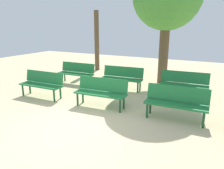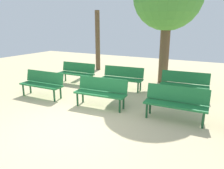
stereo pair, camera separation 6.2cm
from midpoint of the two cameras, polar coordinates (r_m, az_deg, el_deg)
name	(u,v)px [view 1 (the left image)]	position (r m, az deg, el deg)	size (l,w,h in m)	color
ground_plane	(71,128)	(5.40, -11.34, -11.26)	(24.00, 24.00, 0.00)	#CCB789
bench_r0_c0	(42,83)	(7.72, -18.46, 0.47)	(1.61, 0.53, 0.87)	#1E7238
bench_r0_c1	(101,91)	(6.43, -3.19, -1.68)	(1.63, 0.61, 0.87)	#1E7238
bench_r0_c2	(176,101)	(5.79, 16.56, -4.30)	(1.62, 0.54, 0.87)	#1E7238
bench_r1_c0	(76,72)	(9.19, -9.71, 3.38)	(1.62, 0.54, 0.87)	#1E7238
bench_r1_c1	(122,77)	(8.20, 2.53, 2.13)	(1.63, 0.61, 0.87)	#1E7238
bench_r1_c2	(184,83)	(7.72, 18.56, 0.46)	(1.63, 0.60, 0.87)	#1E7238
tree_0	(97,41)	(11.82, -4.26, 11.56)	(0.25, 0.25, 3.18)	brown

